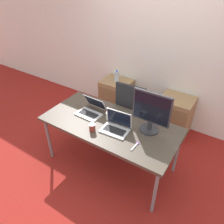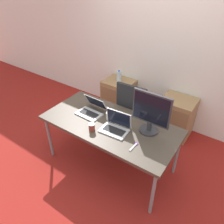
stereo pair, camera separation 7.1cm
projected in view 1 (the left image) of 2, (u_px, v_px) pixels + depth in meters
The scene contains 13 objects.
ground_plane at pixel (110, 163), 3.20m from camera, with size 14.00×14.00×0.00m, color maroon.
wall_back at pixel (160, 48), 3.46m from camera, with size 10.00×0.05×2.60m.
desk at pixel (110, 126), 2.81m from camera, with size 1.76×0.84×0.73m.
office_chair at pixel (134, 119), 3.42m from camera, with size 0.56×0.57×1.07m.
cabinet_left at pixel (116, 97), 4.12m from camera, with size 0.52×0.45×0.66m.
cabinet_right at pixel (174, 116), 3.61m from camera, with size 0.52×0.45×0.66m.
water_bottle at pixel (117, 76), 3.88m from camera, with size 0.08×0.08×0.21m.
laptop_left at pixel (91, 110), 2.95m from camera, with size 0.34×0.33×0.21m.
laptop_right at pixel (116, 126), 2.65m from camera, with size 0.35×0.27×0.23m.
monitor at pixel (151, 112), 2.53m from camera, with size 0.47×0.23×0.52m.
coffee_cup_white at pixel (109, 116), 2.83m from camera, with size 0.09×0.09×0.10m.
coffee_cup_brown at pixel (92, 127), 2.63m from camera, with size 0.08×0.08×0.10m.
scissors at pixel (136, 145), 2.44m from camera, with size 0.05×0.17×0.01m.
Camera 1 is at (1.22, -1.85, 2.43)m, focal length 35.00 mm.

